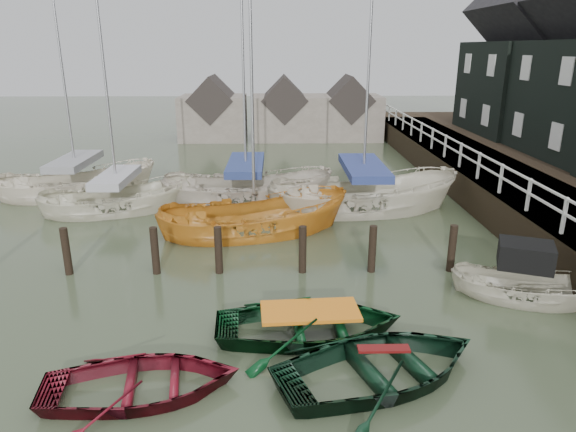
{
  "coord_description": "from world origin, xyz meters",
  "views": [
    {
      "loc": [
        0.5,
        -10.6,
        6.18
      ],
      "look_at": [
        0.8,
        3.95,
        1.4
      ],
      "focal_mm": 32.0,
      "sensor_mm": 36.0,
      "label": 1
    }
  ],
  "objects_px": {
    "rowboat_dkgreen": "(382,379)",
    "sailboat_a": "(119,210)",
    "sailboat_c": "(255,232)",
    "sailboat_e": "(79,194)",
    "sailboat_b": "(247,201)",
    "rowboat_red": "(143,394)",
    "sailboat_d": "(362,209)",
    "motorboat": "(523,295)",
    "rowboat_green": "(310,335)"
  },
  "relations": [
    {
      "from": "rowboat_dkgreen",
      "to": "sailboat_a",
      "type": "distance_m",
      "value": 13.83
    },
    {
      "from": "sailboat_c",
      "to": "sailboat_e",
      "type": "bearing_deg",
      "value": 45.18
    },
    {
      "from": "sailboat_b",
      "to": "rowboat_red",
      "type": "bearing_deg",
      "value": 176.05
    },
    {
      "from": "rowboat_red",
      "to": "sailboat_d",
      "type": "bearing_deg",
      "value": -36.51
    },
    {
      "from": "rowboat_dkgreen",
      "to": "sailboat_a",
      "type": "xyz_separation_m",
      "value": [
        -8.32,
        11.05,
        0.06
      ]
    },
    {
      "from": "sailboat_d",
      "to": "sailboat_a",
      "type": "bearing_deg",
      "value": 84.51
    },
    {
      "from": "sailboat_a",
      "to": "sailboat_e",
      "type": "bearing_deg",
      "value": 28.35
    },
    {
      "from": "rowboat_red",
      "to": "sailboat_b",
      "type": "distance_m",
      "value": 12.51
    },
    {
      "from": "rowboat_dkgreen",
      "to": "motorboat",
      "type": "relative_size",
      "value": 1.1
    },
    {
      "from": "rowboat_green",
      "to": "sailboat_e",
      "type": "height_order",
      "value": "sailboat_e"
    },
    {
      "from": "sailboat_c",
      "to": "sailboat_e",
      "type": "height_order",
      "value": "sailboat_c"
    },
    {
      "from": "rowboat_dkgreen",
      "to": "sailboat_e",
      "type": "xyz_separation_m",
      "value": [
        -10.76,
        13.37,
        0.06
      ]
    },
    {
      "from": "rowboat_red",
      "to": "rowboat_dkgreen",
      "type": "xyz_separation_m",
      "value": [
        4.57,
        0.35,
        0.0
      ]
    },
    {
      "from": "motorboat",
      "to": "sailboat_a",
      "type": "relative_size",
      "value": 0.39
    },
    {
      "from": "sailboat_c",
      "to": "rowboat_dkgreen",
      "type": "bearing_deg",
      "value": -174.72
    },
    {
      "from": "rowboat_red",
      "to": "sailboat_e",
      "type": "distance_m",
      "value": 15.05
    },
    {
      "from": "motorboat",
      "to": "rowboat_green",
      "type": "bearing_deg",
      "value": 127.61
    },
    {
      "from": "rowboat_dkgreen",
      "to": "sailboat_e",
      "type": "relative_size",
      "value": 0.42
    },
    {
      "from": "rowboat_green",
      "to": "sailboat_e",
      "type": "bearing_deg",
      "value": 35.07
    },
    {
      "from": "rowboat_green",
      "to": "sailboat_c",
      "type": "distance_m",
      "value": 7.0
    },
    {
      "from": "sailboat_a",
      "to": "sailboat_e",
      "type": "distance_m",
      "value": 3.37
    },
    {
      "from": "rowboat_dkgreen",
      "to": "sailboat_c",
      "type": "xyz_separation_m",
      "value": [
        -2.83,
        8.48,
        0.01
      ]
    },
    {
      "from": "sailboat_d",
      "to": "sailboat_e",
      "type": "distance_m",
      "value": 12.35
    },
    {
      "from": "sailboat_e",
      "to": "sailboat_c",
      "type": "bearing_deg",
      "value": -139.77
    },
    {
      "from": "sailboat_e",
      "to": "rowboat_red",
      "type": "bearing_deg",
      "value": -173.82
    },
    {
      "from": "rowboat_green",
      "to": "sailboat_e",
      "type": "distance_m",
      "value": 15.06
    },
    {
      "from": "rowboat_green",
      "to": "motorboat",
      "type": "distance_m",
      "value": 5.83
    },
    {
      "from": "rowboat_dkgreen",
      "to": "motorboat",
      "type": "bearing_deg",
      "value": -73.14
    },
    {
      "from": "sailboat_b",
      "to": "sailboat_c",
      "type": "distance_m",
      "value": 3.65
    },
    {
      "from": "rowboat_green",
      "to": "sailboat_d",
      "type": "height_order",
      "value": "sailboat_d"
    },
    {
      "from": "sailboat_d",
      "to": "sailboat_e",
      "type": "bearing_deg",
      "value": 73.76
    },
    {
      "from": "sailboat_a",
      "to": "sailboat_d",
      "type": "bearing_deg",
      "value": -108.46
    },
    {
      "from": "sailboat_b",
      "to": "motorboat",
      "type": "bearing_deg",
      "value": -137.49
    },
    {
      "from": "rowboat_green",
      "to": "sailboat_c",
      "type": "height_order",
      "value": "sailboat_c"
    },
    {
      "from": "sailboat_a",
      "to": "sailboat_e",
      "type": "relative_size",
      "value": 0.97
    },
    {
      "from": "sailboat_c",
      "to": "sailboat_b",
      "type": "bearing_deg",
      "value": -5.49
    },
    {
      "from": "sailboat_a",
      "to": "sailboat_c",
      "type": "height_order",
      "value": "sailboat_c"
    },
    {
      "from": "rowboat_dkgreen",
      "to": "sailboat_b",
      "type": "height_order",
      "value": "sailboat_b"
    },
    {
      "from": "sailboat_b",
      "to": "sailboat_e",
      "type": "relative_size",
      "value": 1.2
    },
    {
      "from": "rowboat_dkgreen",
      "to": "sailboat_a",
      "type": "height_order",
      "value": "sailboat_a"
    },
    {
      "from": "sailboat_a",
      "to": "sailboat_c",
      "type": "relative_size",
      "value": 0.94
    },
    {
      "from": "rowboat_dkgreen",
      "to": "sailboat_c",
      "type": "height_order",
      "value": "sailboat_c"
    },
    {
      "from": "rowboat_green",
      "to": "rowboat_red",
      "type": "bearing_deg",
      "value": 117.59
    },
    {
      "from": "rowboat_red",
      "to": "sailboat_e",
      "type": "relative_size",
      "value": 0.36
    },
    {
      "from": "rowboat_green",
      "to": "motorboat",
      "type": "height_order",
      "value": "motorboat"
    },
    {
      "from": "sailboat_b",
      "to": "sailboat_d",
      "type": "bearing_deg",
      "value": -101.49
    },
    {
      "from": "rowboat_dkgreen",
      "to": "sailboat_e",
      "type": "height_order",
      "value": "sailboat_e"
    },
    {
      "from": "rowboat_dkgreen",
      "to": "sailboat_b",
      "type": "bearing_deg",
      "value": -5.08
    },
    {
      "from": "sailboat_b",
      "to": "sailboat_c",
      "type": "bearing_deg",
      "value": -170.52
    },
    {
      "from": "sailboat_c",
      "to": "sailboat_e",
      "type": "relative_size",
      "value": 1.03
    }
  ]
}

